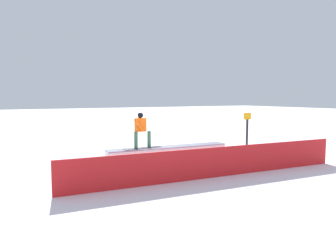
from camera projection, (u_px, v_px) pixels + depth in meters
ground_plane at (169, 160)px, 12.85m from camera, size 120.00×120.00×0.00m
grind_box at (169, 154)px, 12.82m from camera, size 5.18×1.04×0.56m
snowboarder at (141, 129)px, 12.22m from camera, size 1.60×0.47×1.42m
safety_fence at (216, 162)px, 10.07m from camera, size 9.96×0.85×0.97m
trail_marker at (247, 132)px, 13.95m from camera, size 0.40×0.10×1.88m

